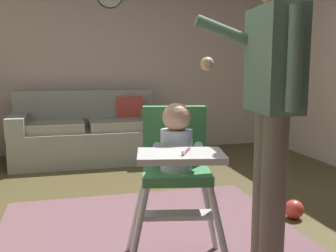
{
  "coord_description": "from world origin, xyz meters",
  "views": [
    {
      "loc": [
        -0.81,
        -2.48,
        1.15
      ],
      "look_at": [
        -0.24,
        -0.25,
        0.8
      ],
      "focal_mm": 41.72,
      "sensor_mm": 36.0,
      "label": 1
    }
  ],
  "objects_px": {
    "toy_ball": "(294,209)",
    "couch": "(87,134)",
    "high_chair": "(176,157)",
    "adult_standing": "(271,106)"
  },
  "relations": [
    {
      "from": "toy_ball",
      "to": "high_chair",
      "type": "bearing_deg",
      "value": -153.66
    },
    {
      "from": "toy_ball",
      "to": "couch",
      "type": "bearing_deg",
      "value": 121.27
    },
    {
      "from": "high_chair",
      "to": "toy_ball",
      "type": "height_order",
      "value": "high_chair"
    },
    {
      "from": "toy_ball",
      "to": "adult_standing",
      "type": "bearing_deg",
      "value": -133.38
    },
    {
      "from": "high_chair",
      "to": "couch",
      "type": "bearing_deg",
      "value": -161.83
    },
    {
      "from": "high_chair",
      "to": "adult_standing",
      "type": "distance_m",
      "value": 0.59
    },
    {
      "from": "high_chair",
      "to": "toy_ball",
      "type": "distance_m",
      "value": 1.36
    },
    {
      "from": "high_chair",
      "to": "adult_standing",
      "type": "height_order",
      "value": "adult_standing"
    },
    {
      "from": "couch",
      "to": "high_chair",
      "type": "height_order",
      "value": "high_chair"
    },
    {
      "from": "couch",
      "to": "toy_ball",
      "type": "bearing_deg",
      "value": 31.27
    }
  ]
}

